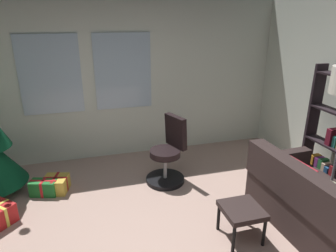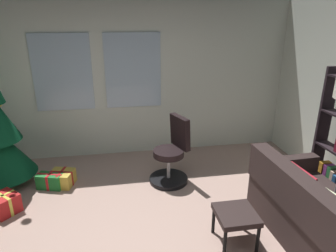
# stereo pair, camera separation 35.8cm
# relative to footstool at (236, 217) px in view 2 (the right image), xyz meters

# --- Properties ---
(wall_back_with_windows) EXTENTS (5.49, 0.12, 2.63)m
(wall_back_with_windows) POSITION_rel_footstool_xyz_m (-1.02, 2.52, 0.99)
(wall_back_with_windows) COLOR silver
(wall_back_with_windows) RESTS_ON ground_plane
(footstool) EXTENTS (0.41, 0.42, 0.38)m
(footstool) POSITION_rel_footstool_xyz_m (0.00, 0.00, 0.00)
(footstool) COLOR #2F2322
(footstool) RESTS_ON ground_plane
(gift_box_red) EXTENTS (0.42, 0.42, 0.25)m
(gift_box_red) POSITION_rel_footstool_xyz_m (-2.59, 0.98, -0.21)
(gift_box_red) COLOR red
(gift_box_red) RESTS_ON ground_plane
(gift_box_green) EXTENTS (0.39, 0.28, 0.22)m
(gift_box_green) POSITION_rel_footstool_xyz_m (-2.14, 1.48, -0.22)
(gift_box_green) COLOR #1E722D
(gift_box_green) RESTS_ON ground_plane
(gift_box_gold) EXTENTS (0.38, 0.38, 0.22)m
(gift_box_gold) POSITION_rel_footstool_xyz_m (-2.00, 1.53, -0.22)
(gift_box_gold) COLOR gold
(gift_box_gold) RESTS_ON ground_plane
(office_chair) EXTENTS (0.58, 0.56, 0.98)m
(office_chair) POSITION_rel_footstool_xyz_m (-0.42, 1.39, 0.05)
(office_chair) COLOR black
(office_chair) RESTS_ON ground_plane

